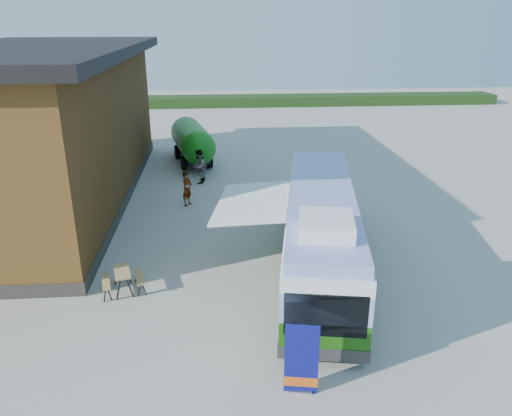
{
  "coord_description": "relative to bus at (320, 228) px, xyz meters",
  "views": [
    {
      "loc": [
        -1.97,
        -14.93,
        8.69
      ],
      "look_at": [
        -0.43,
        4.06,
        1.4
      ],
      "focal_mm": 35.0,
      "sensor_mm": 36.0,
      "label": 1
    }
  ],
  "objects": [
    {
      "name": "ground",
      "position": [
        -1.64,
        -1.17,
        -1.67
      ],
      "size": [
        100.0,
        100.0,
        0.0
      ],
      "primitive_type": "plane",
      "color": "#BCB7AD",
      "rests_on": "ground"
    },
    {
      "name": "barn",
      "position": [
        -12.14,
        8.83,
        1.92
      ],
      "size": [
        9.6,
        21.2,
        7.5
      ],
      "color": "brown",
      "rests_on": "ground"
    },
    {
      "name": "hedge",
      "position": [
        6.36,
        36.83,
        -1.17
      ],
      "size": [
        40.0,
        3.0,
        1.0
      ],
      "primitive_type": "cube",
      "color": "#264419",
      "rests_on": "ground"
    },
    {
      "name": "bus",
      "position": [
        0.0,
        0.0,
        0.0
      ],
      "size": [
        4.38,
        11.64,
        3.5
      ],
      "rotation": [
        0.0,
        0.0,
        -0.18
      ],
      "color": "#226611",
      "rests_on": "ground"
    },
    {
      "name": "awning",
      "position": [
        -2.18,
        -0.02,
        0.87
      ],
      "size": [
        3.32,
        4.62,
        0.52
      ],
      "rotation": [
        0.0,
        0.0,
        -0.18
      ],
      "color": "white",
      "rests_on": "ground"
    },
    {
      "name": "banner",
      "position": [
        -1.71,
        -6.29,
        -0.87
      ],
      "size": [
        0.84,
        0.28,
        1.95
      ],
      "rotation": [
        0.0,
        0.0,
        -0.18
      ],
      "color": "navy",
      "rests_on": "ground"
    },
    {
      "name": "picnic_table",
      "position": [
        -6.88,
        -0.97,
        -1.1
      ],
      "size": [
        1.6,
        1.49,
        0.77
      ],
      "rotation": [
        0.0,
        0.0,
        0.24
      ],
      "color": "tan",
      "rests_on": "ground"
    },
    {
      "name": "person_a",
      "position": [
        -5.1,
        7.25,
        -0.82
      ],
      "size": [
        0.67,
        0.74,
        1.71
      ],
      "primitive_type": "imported",
      "rotation": [
        0.0,
        0.0,
        1.03
      ],
      "color": "#999999",
      "rests_on": "ground"
    },
    {
      "name": "person_b",
      "position": [
        -4.61,
        10.76,
        -0.72
      ],
      "size": [
        0.87,
        1.04,
        1.9
      ],
      "primitive_type": "imported",
      "rotation": [
        0.0,
        0.0,
        -1.75
      ],
      "color": "#999999",
      "rests_on": "ground"
    },
    {
      "name": "slurry_tanker",
      "position": [
        -5.11,
        14.92,
        -0.2
      ],
      "size": [
        2.98,
        6.8,
        2.55
      ],
      "rotation": [
        0.0,
        0.0,
        0.21
      ],
      "color": "#177916",
      "rests_on": "ground"
    }
  ]
}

